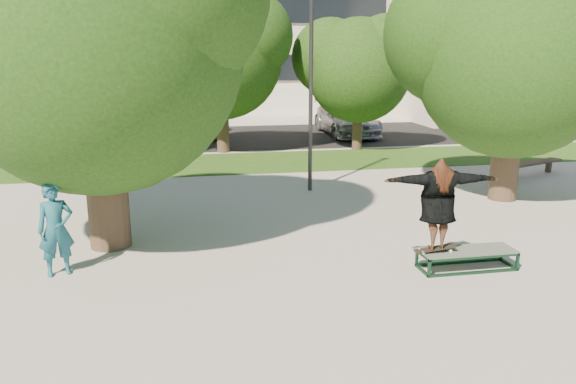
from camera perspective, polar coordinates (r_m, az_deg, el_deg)
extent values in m
plane|color=#A9A39C|center=(11.67, 2.96, -5.80)|extent=(120.00, 120.00, 0.00)
cube|color=#1B4313|center=(20.86, -0.55, 3.14)|extent=(30.00, 4.00, 0.02)
cube|color=black|center=(27.08, -5.11, 5.60)|extent=(40.00, 8.00, 0.01)
cylinder|color=#38281E|center=(11.99, -18.04, 2.01)|extent=(0.84, 0.84, 3.20)
sphere|color=#19340E|center=(11.76, -18.98, 13.86)|extent=(5.80, 5.80, 5.80)
sphere|color=#19340E|center=(12.91, -25.35, 16.48)|extent=(4.35, 4.35, 4.35)
cylinder|color=#38281E|center=(16.35, 21.34, 4.44)|extent=(0.76, 0.76, 3.00)
sphere|color=#19340E|center=(16.16, 22.07, 12.42)|extent=(5.20, 5.20, 5.20)
sphere|color=#19340E|center=(16.20, 16.75, 15.14)|extent=(3.90, 3.90, 3.90)
sphere|color=#19340E|center=(16.42, 26.94, 15.14)|extent=(3.64, 3.64, 3.64)
cylinder|color=#38281E|center=(22.14, -20.90, 6.50)|extent=(0.44, 0.44, 2.80)
sphere|color=black|center=(22.00, -21.37, 11.81)|extent=(4.40, 4.40, 4.40)
sphere|color=black|center=(22.86, -23.98, 13.01)|extent=(3.30, 3.30, 3.30)
sphere|color=black|center=(21.41, -19.09, 14.03)|extent=(3.08, 3.08, 3.08)
cylinder|color=#38281E|center=(22.85, -6.68, 7.78)|extent=(0.50, 0.50, 3.00)
sphere|color=black|center=(22.72, -6.84, 13.35)|extent=(4.80, 4.80, 4.80)
sphere|color=black|center=(23.38, -10.05, 14.73)|extent=(3.60, 3.60, 3.60)
sphere|color=black|center=(22.35, -3.95, 15.56)|extent=(3.36, 3.36, 3.36)
cylinder|color=#38281E|center=(23.43, 7.08, 7.43)|extent=(0.40, 0.40, 2.60)
sphere|color=black|center=(23.29, 7.22, 12.15)|extent=(4.20, 4.20, 4.20)
sphere|color=black|center=(23.59, 4.29, 13.52)|extent=(3.15, 3.15, 3.15)
sphere|color=black|center=(23.19, 9.90, 13.86)|extent=(2.94, 2.94, 2.94)
cylinder|color=#2D2D30|center=(16.10, 2.34, 10.62)|extent=(0.12, 0.12, 6.00)
cube|color=black|center=(35.61, -10.00, 12.30)|extent=(27.60, 0.12, 1.60)
cube|color=black|center=(35.69, -10.25, 17.92)|extent=(27.60, 0.12, 1.60)
cube|color=silver|center=(38.64, 22.10, 13.11)|extent=(15.00, 10.00, 8.00)
cube|color=#475147|center=(11.04, 17.76, -5.68)|extent=(1.80, 0.60, 0.03)
cylinder|color=white|center=(10.56, 13.57, -6.04)|extent=(0.06, 0.03, 0.06)
cylinder|color=white|center=(10.70, 13.22, -5.76)|extent=(0.06, 0.03, 0.06)
cylinder|color=white|center=(10.79, 16.20, -5.78)|extent=(0.06, 0.03, 0.06)
cylinder|color=white|center=(10.92, 15.82, -5.51)|extent=(0.06, 0.03, 0.06)
cube|color=black|center=(10.72, 14.73, -5.57)|extent=(0.78, 0.20, 0.10)
imported|color=brown|center=(10.48, 15.01, -1.18)|extent=(2.12, 0.81, 1.68)
imported|color=#1A5466|center=(10.93, -22.52, -3.52)|extent=(0.73, 0.60, 1.72)
cube|color=#453629|center=(19.18, 21.38, 1.76)|extent=(0.19, 0.19, 0.39)
cube|color=#453629|center=(20.92, 24.95, 2.37)|extent=(0.19, 0.19, 0.39)
cube|color=#453629|center=(20.00, 23.30, 2.68)|extent=(2.88, 1.42, 0.08)
imported|color=#AFAFB4|center=(27.34, -23.63, 6.25)|extent=(2.22, 4.83, 1.60)
imported|color=black|center=(26.09, -15.38, 6.40)|extent=(1.52, 4.32, 1.42)
imported|color=#56575B|center=(27.36, -9.45, 7.02)|extent=(3.05, 5.33, 1.40)
imported|color=#A4A4A8|center=(27.87, 5.91, 7.47)|extent=(2.26, 5.52, 1.60)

